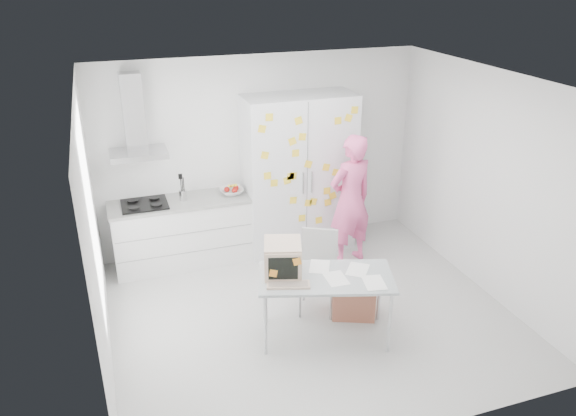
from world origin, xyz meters
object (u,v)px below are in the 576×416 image
object	(u,v)px
cardboard_box	(354,299)
desk	(299,267)
chair	(318,266)
person	(350,200)

from	to	relation	value
cardboard_box	desk	bearing A→B (deg)	-167.22
desk	chair	xyz separation A→B (m)	(0.41, 0.45, -0.30)
desk	cardboard_box	bearing A→B (deg)	29.83
person	cardboard_box	xyz separation A→B (m)	(-0.48, -1.20, -0.70)
desk	cardboard_box	world-z (taller)	desk
person	chair	bearing A→B (deg)	35.78
person	cardboard_box	distance (m)	1.47
chair	cardboard_box	distance (m)	0.56
desk	chair	bearing A→B (deg)	64.73
person	desk	distance (m)	1.84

